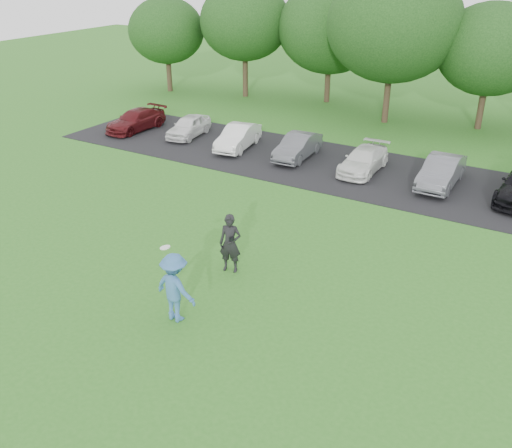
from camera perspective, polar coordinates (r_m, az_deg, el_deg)
The scene contains 6 objects.
ground at distance 16.21m, azimuth -6.43°, elevation -8.78°, with size 100.00×100.00×0.00m, color #2E7020.
parking_lot at distance 26.53m, azimuth 10.63°, elevation 5.15°, with size 32.00×6.50×0.03m, color black.
frisbee_player at distance 15.48m, azimuth -8.10°, elevation -6.31°, with size 1.34×0.85×2.34m.
camera_bystander at distance 17.64m, azimuth -2.60°, elevation -1.95°, with size 0.79×0.63×1.91m.
parked_cars at distance 26.11m, azimuth 12.63°, elevation 6.03°, with size 28.48×4.77×1.25m.
tree_row at distance 34.19m, azimuth 20.01°, elevation 17.16°, with size 42.39×9.85×8.64m.
Camera 1 is at (8.35, -10.47, 9.14)m, focal length 40.00 mm.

